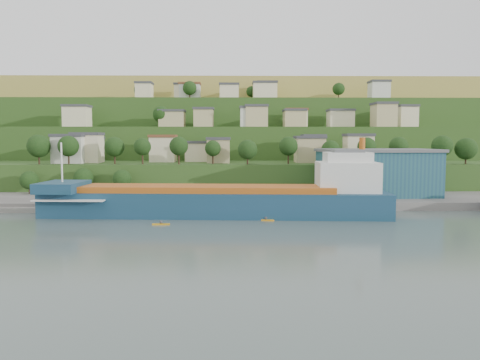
{
  "coord_description": "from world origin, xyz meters",
  "views": [
    {
      "loc": [
        -5.45,
        -97.21,
        17.25
      ],
      "look_at": [
        -3.61,
        15.0,
        7.64
      ],
      "focal_mm": 35.0,
      "sensor_mm": 36.0,
      "label": 1
    }
  ],
  "objects_px": {
    "caravan": "(71,196)",
    "kayak_orange": "(266,219)",
    "cargo_ship_near": "(226,202)",
    "warehouse": "(377,172)"
  },
  "relations": [
    {
      "from": "caravan",
      "to": "kayak_orange",
      "type": "distance_m",
      "value": 53.95
    },
    {
      "from": "cargo_ship_near",
      "to": "kayak_orange",
      "type": "height_order",
      "value": "cargo_ship_near"
    },
    {
      "from": "caravan",
      "to": "kayak_orange",
      "type": "relative_size",
      "value": 1.91
    },
    {
      "from": "cargo_ship_near",
      "to": "caravan",
      "type": "distance_m",
      "value": 43.4
    },
    {
      "from": "caravan",
      "to": "kayak_orange",
      "type": "height_order",
      "value": "caravan"
    },
    {
      "from": "warehouse",
      "to": "caravan",
      "type": "height_order",
      "value": "warehouse"
    },
    {
      "from": "cargo_ship_near",
      "to": "caravan",
      "type": "xyz_separation_m",
      "value": [
        -40.65,
        15.19,
        -0.43
      ]
    },
    {
      "from": "warehouse",
      "to": "kayak_orange",
      "type": "bearing_deg",
      "value": -141.56
    },
    {
      "from": "caravan",
      "to": "kayak_orange",
      "type": "xyz_separation_m",
      "value": [
        49.19,
        -22.02,
        -2.51
      ]
    },
    {
      "from": "caravan",
      "to": "warehouse",
      "type": "bearing_deg",
      "value": 24.52
    }
  ]
}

